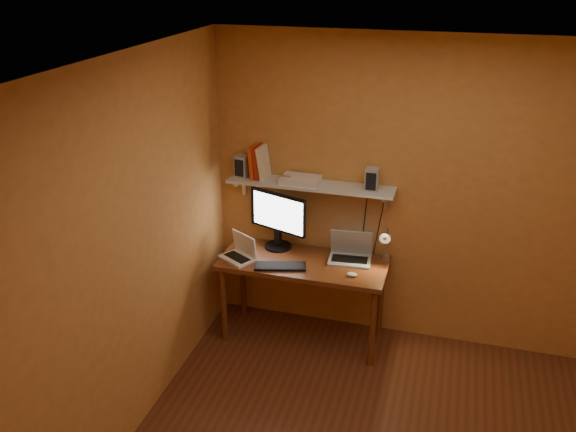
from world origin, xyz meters
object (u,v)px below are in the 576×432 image
(mouse, at_px, (352,274))
(desk_lamp, at_px, (386,242))
(laptop, at_px, (350,252))
(router, at_px, (301,180))
(monitor, at_px, (278,218))
(speaker_right, at_px, (372,179))
(netbook, at_px, (241,252))
(speaker_left, at_px, (242,166))
(keyboard, at_px, (280,266))
(shelf_camera, at_px, (284,179))
(desk, at_px, (303,270))
(wall_shelf, at_px, (310,185))

(mouse, relative_size, desk_lamp, 0.23)
(laptop, height_order, router, router)
(monitor, relative_size, router, 1.69)
(mouse, relative_size, speaker_right, 0.48)
(netbook, distance_m, desk_lamp, 1.21)
(netbook, height_order, speaker_left, speaker_left)
(keyboard, height_order, shelf_camera, shelf_camera)
(monitor, relative_size, speaker_right, 2.93)
(keyboard, height_order, desk_lamp, desk_lamp)
(desk, relative_size, shelf_camera, 12.54)
(laptop, bearing_deg, mouse, -81.22)
(laptop, height_order, desk_lamp, desk_lamp)
(shelf_camera, bearing_deg, desk_lamp, -1.07)
(laptop, distance_m, desk_lamp, 0.32)
(netbook, bearing_deg, laptop, 45.18)
(speaker_left, height_order, router, speaker_left)
(wall_shelf, bearing_deg, shelf_camera, -166.33)
(speaker_left, height_order, speaker_right, speaker_left)
(desk, bearing_deg, mouse, -18.30)
(desk, height_order, router, router)
(keyboard, distance_m, speaker_right, 1.03)
(desk, height_order, mouse, mouse)
(netbook, bearing_deg, shelf_camera, 67.76)
(monitor, xyz_separation_m, mouse, (0.72, -0.33, -0.27))
(wall_shelf, xyz_separation_m, mouse, (0.44, -0.34, -0.59))
(desk_lamp, relative_size, router, 1.17)
(desk_lamp, bearing_deg, speaker_left, 177.01)
(netbook, height_order, router, router)
(wall_shelf, height_order, desk_lamp, wall_shelf)
(netbook, relative_size, router, 1.08)
(mouse, height_order, speaker_right, speaker_right)
(mouse, height_order, shelf_camera, shelf_camera)
(monitor, bearing_deg, wall_shelf, 20.27)
(keyboard, bearing_deg, laptop, 14.92)
(monitor, bearing_deg, speaker_right, 18.56)
(monitor, bearing_deg, router, 17.87)
(laptop, xyz_separation_m, speaker_right, (0.14, 0.04, 0.65))
(monitor, height_order, speaker_right, speaker_right)
(keyboard, distance_m, router, 0.73)
(speaker_right, bearing_deg, mouse, -100.99)
(wall_shelf, relative_size, monitor, 2.60)
(keyboard, height_order, speaker_left, speaker_left)
(wall_shelf, relative_size, desk_lamp, 3.73)
(monitor, height_order, keyboard, monitor)
(keyboard, distance_m, mouse, 0.59)
(laptop, bearing_deg, monitor, 170.85)
(mouse, distance_m, speaker_left, 1.29)
(keyboard, height_order, router, router)
(wall_shelf, relative_size, keyboard, 3.33)
(shelf_camera, bearing_deg, monitor, 146.13)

